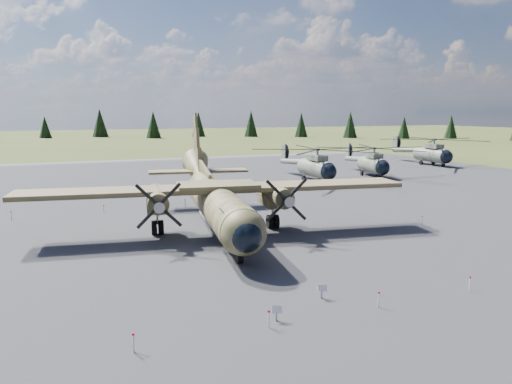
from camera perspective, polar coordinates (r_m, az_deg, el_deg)
name	(u,v)px	position (r m, az deg, el deg)	size (l,w,h in m)	color
ground	(242,246)	(36.56, -1.57, -6.15)	(500.00, 500.00, 0.00)	#4D5526
apron	(202,219)	(45.75, -6.15, -3.06)	(120.00, 120.00, 0.04)	slate
transport_plane	(215,195)	(40.92, -4.69, -0.36)	(30.67, 27.62, 10.10)	#3A3E21
helicopter_near	(316,158)	(69.95, 6.84, 3.88)	(18.57, 21.65, 4.62)	slate
helicopter_mid	(373,156)	(76.97, 13.22, 4.06)	(20.47, 21.70, 4.40)	slate
helicopter_far	(432,146)	(96.07, 19.49, 4.95)	(20.07, 22.98, 4.85)	slate
info_placard_left	(277,311)	(23.83, 2.38, -13.46)	(0.51, 0.33, 0.74)	gray
info_placard_right	(322,290)	(26.66, 7.56, -11.00)	(0.52, 0.32, 0.76)	gray
barrier_fence	(237,240)	(36.20, -2.22, -5.48)	(33.12, 29.62, 0.85)	white
treeline	(289,179)	(35.94, 3.81, 1.49)	(333.37, 337.61, 10.95)	black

